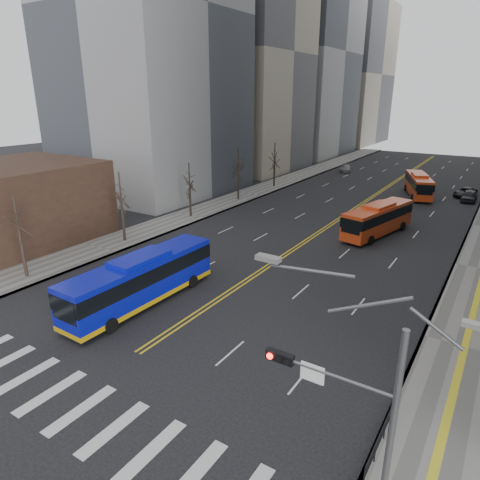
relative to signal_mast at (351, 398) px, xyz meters
The scene contains 15 objects.
ground 14.73m from the signal_mast, behind, with size 220.00×220.00×0.00m, color black.
sidewalk_left 52.80m from the signal_mast, 125.14° to the left, with size 5.00×130.00×0.15m, color slate.
crosswalk 14.73m from the signal_mast, behind, with size 26.70×4.00×0.01m.
centerline 54.98m from the signal_mast, 104.56° to the left, with size 0.55×100.00×0.01m.
office_towers 70.52m from the signal_mast, 101.59° to the left, with size 83.00×134.00×58.00m.
signal_mast is the anchor object (origin of this frame).
pedestrian_railing 5.71m from the signal_mast, 82.40° to the left, with size 0.06×6.06×1.02m.
street_trees 38.71m from the signal_mast, 122.76° to the left, with size 35.20×47.20×7.60m.
blue_bus 20.03m from the signal_mast, 156.36° to the left, with size 3.16×12.94×3.73m.
red_bus_near 34.65m from the signal_mast, 103.62° to the left, with size 4.97×11.32×3.50m.
red_bus_far 56.38m from the signal_mast, 98.41° to the left, with size 6.00×10.94×3.42m.
car_white 25.53m from the signal_mast, 152.00° to the left, with size 1.65×4.74×1.56m, color silver.
car_dark_mid 56.32m from the signal_mast, 91.29° to the left, with size 1.86×4.61×1.57m, color black.
car_silver 74.94m from the signal_mast, 109.30° to the left, with size 1.89×4.65×1.35m, color gray.
car_dark_far 59.36m from the signal_mast, 92.02° to the left, with size 2.26×4.91×1.36m, color black.
Camera 1 is at (17.06, -10.25, 14.76)m, focal length 32.00 mm.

